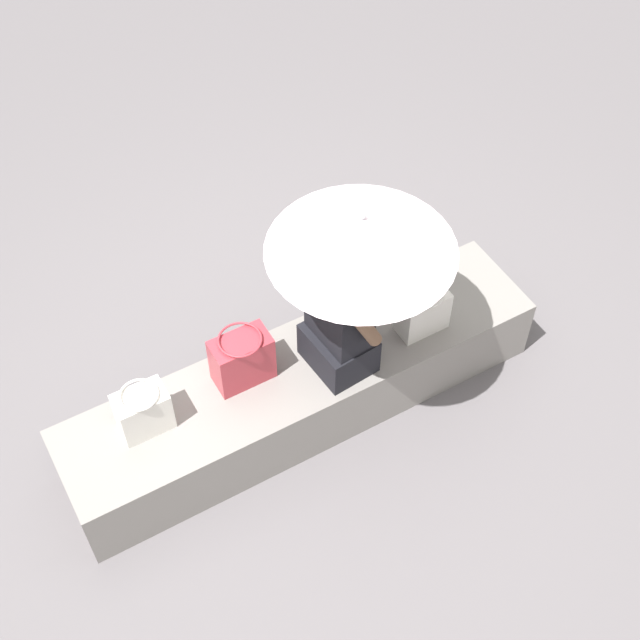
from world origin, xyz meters
TOP-DOWN VIEW (x-y plane):
  - ground_plane at (0.00, 0.00)m, footprint 14.00×14.00m
  - stone_bench at (0.00, 0.00)m, footprint 2.59×0.57m
  - person_seated at (0.18, -0.07)m, footprint 0.31×0.48m
  - parasol at (0.26, -0.10)m, footprint 0.88×0.88m
  - handbag_black at (-0.83, 0.06)m, footprint 0.25×0.19m
  - tote_bag_canvas at (0.67, -0.09)m, footprint 0.26×0.20m
  - shoulder_bag_spare at (-0.29, 0.09)m, footprint 0.30×0.22m

SIDE VIEW (x-z plane):
  - ground_plane at x=0.00m, z-range 0.00..0.00m
  - stone_bench at x=0.00m, z-range 0.00..0.41m
  - handbag_black at x=-0.83m, z-range 0.40..0.67m
  - tote_bag_canvas at x=0.67m, z-range 0.40..0.67m
  - shoulder_bag_spare at x=-0.29m, z-range 0.40..0.71m
  - person_seated at x=0.18m, z-range 0.34..1.24m
  - parasol at x=0.26m, z-range 0.79..1.82m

